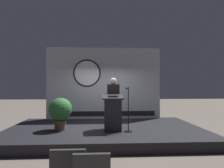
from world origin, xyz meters
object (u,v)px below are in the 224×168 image
at_px(microphone_stand, 128,116).
at_px(potted_plant, 60,111).
at_px(speaker_person, 113,102).
at_px(podium, 113,113).

xyz_separation_m(microphone_stand, potted_plant, (-2.11, 0.32, 0.13)).
relative_size(speaker_person, microphone_stand, 1.22).
height_order(speaker_person, microphone_stand, speaker_person).
bearing_deg(podium, speaker_person, 84.44).
bearing_deg(potted_plant, podium, -7.92).
height_order(microphone_stand, potted_plant, microphone_stand).
distance_m(speaker_person, microphone_stand, 0.80).
xyz_separation_m(podium, microphone_stand, (0.47, -0.09, -0.07)).
height_order(podium, speaker_person, speaker_person).
bearing_deg(podium, microphone_stand, -10.73).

